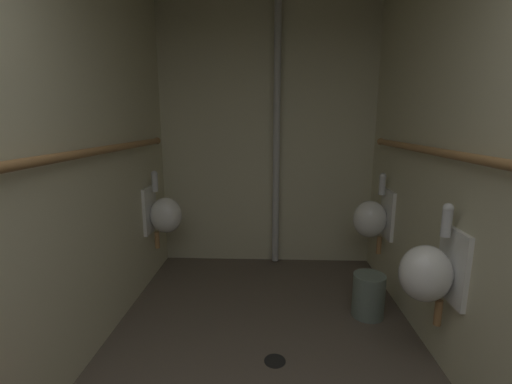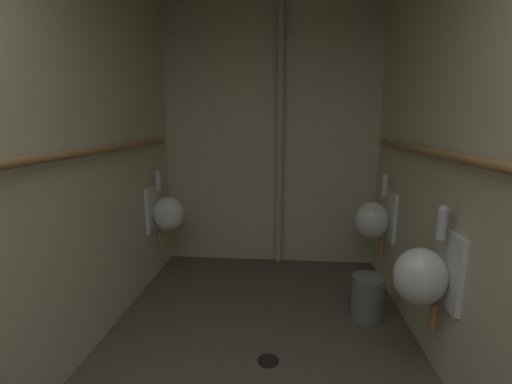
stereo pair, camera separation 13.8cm
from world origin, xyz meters
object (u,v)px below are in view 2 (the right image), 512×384
(urinal_left_mid, at_px, (166,213))
(urinal_right_far, at_px, (375,219))
(floor_drain, at_px, (268,360))
(standpipe_back_wall, at_px, (280,139))
(waste_bin, at_px, (367,298))
(urinal_right_mid, at_px, (424,275))

(urinal_left_mid, xyz_separation_m, urinal_right_far, (1.94, -0.06, 0.00))
(floor_drain, bearing_deg, urinal_left_mid, 131.97)
(standpipe_back_wall, bearing_deg, floor_drain, -90.84)
(urinal_left_mid, distance_m, waste_bin, 1.95)
(urinal_left_mid, bearing_deg, waste_bin, -18.28)
(urinal_right_mid, bearing_deg, floor_drain, 176.85)
(urinal_left_mid, relative_size, floor_drain, 5.39)
(urinal_right_far, bearing_deg, standpipe_back_wall, 149.85)
(urinal_left_mid, height_order, standpipe_back_wall, standpipe_back_wall)
(standpipe_back_wall, relative_size, waste_bin, 7.61)
(urinal_right_far, distance_m, waste_bin, 0.74)
(urinal_left_mid, bearing_deg, urinal_right_mid, -32.00)
(standpipe_back_wall, height_order, waste_bin, standpipe_back_wall)
(urinal_left_mid, bearing_deg, floor_drain, -48.03)
(standpipe_back_wall, bearing_deg, urinal_right_far, -30.15)
(urinal_right_far, distance_m, floor_drain, 1.57)
(urinal_right_mid, height_order, standpipe_back_wall, standpipe_back_wall)
(urinal_left_mid, distance_m, standpipe_back_wall, 1.35)
(waste_bin, bearing_deg, urinal_right_far, 74.26)
(urinal_right_far, relative_size, standpipe_back_wall, 0.29)
(floor_drain, xyz_separation_m, waste_bin, (0.75, 0.57, 0.17))
(urinal_right_far, xyz_separation_m, standpipe_back_wall, (-0.87, 0.51, 0.69))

